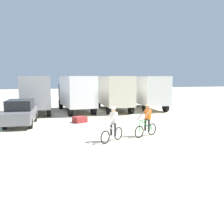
{
  "coord_description": "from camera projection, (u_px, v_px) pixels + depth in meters",
  "views": [
    {
      "loc": [
        -4.12,
        -10.56,
        3.27
      ],
      "look_at": [
        0.17,
        3.97,
        1.1
      ],
      "focal_mm": 39.26,
      "sensor_mm": 36.0,
      "label": 1
    }
  ],
  "objects": [
    {
      "name": "sedan_parked",
      "position": [
        21.0,
        112.0,
        16.62
      ],
      "size": [
        2.13,
        4.34,
        1.76
      ],
      "color": "slate",
      "rests_on": "ground"
    },
    {
      "name": "cyclist_cowboy_hat",
      "position": [
        147.0,
        121.0,
        13.47
      ],
      "size": [
        1.6,
        0.82,
        1.82
      ],
      "color": "black",
      "rests_on": "ground"
    },
    {
      "name": "box_truck_avon_van",
      "position": [
        76.0,
        92.0,
        22.88
      ],
      "size": [
        2.86,
        6.9,
        3.35
      ],
      "color": "white",
      "rests_on": "ground"
    },
    {
      "name": "box_truck_cream_rv",
      "position": [
        114.0,
        92.0,
        23.73
      ],
      "size": [
        2.65,
        6.84,
        3.35
      ],
      "color": "beige",
      "rests_on": "ground"
    },
    {
      "name": "ground_plane",
      "position": [
        132.0,
        146.0,
        11.64
      ],
      "size": [
        120.0,
        120.0,
        0.0
      ],
      "primitive_type": "plane",
      "color": "beige"
    },
    {
      "name": "cyclist_orange_shirt",
      "position": [
        113.0,
        125.0,
        12.38
      ],
      "size": [
        1.46,
        1.03,
        1.82
      ],
      "color": "black",
      "rests_on": "ground"
    },
    {
      "name": "box_truck_grey_hauler",
      "position": [
        35.0,
        93.0,
        22.07
      ],
      "size": [
        2.43,
        6.76,
        3.35
      ],
      "color": "#9E9EA3",
      "rests_on": "ground"
    },
    {
      "name": "supply_crate",
      "position": [
        80.0,
        119.0,
        17.79
      ],
      "size": [
        1.09,
        1.05,
        0.42
      ],
      "primitive_type": "cube",
      "rotation": [
        0.0,
        0.0,
        1.93
      ],
      "color": "#9E2D2D",
      "rests_on": "ground"
    },
    {
      "name": "box_truck_white_box",
      "position": [
        147.0,
        91.0,
        24.97
      ],
      "size": [
        2.81,
        6.89,
        3.35
      ],
      "color": "white",
      "rests_on": "ground"
    }
  ]
}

